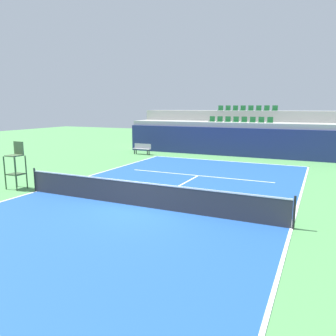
{
  "coord_description": "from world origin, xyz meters",
  "views": [
    {
      "loc": [
        6.12,
        -10.56,
        3.78
      ],
      "look_at": [
        0.21,
        2.0,
        1.2
      ],
      "focal_mm": 35.19,
      "sensor_mm": 36.0,
      "label": 1
    }
  ],
  "objects": [
    {
      "name": "sideline_left",
      "position": [
        -5.45,
        0.0,
        0.01
      ],
      "size": [
        0.1,
        24.0,
        0.0
      ],
      "primitive_type": "cube",
      "color": "white",
      "rests_on": "court_surface"
    },
    {
      "name": "umpire_chair",
      "position": [
        -6.7,
        0.06,
        1.19
      ],
      "size": [
        0.76,
        0.66,
        2.2
      ],
      "color": "#334C2D",
      "rests_on": "ground_plane"
    },
    {
      "name": "sideline_right",
      "position": [
        5.45,
        0.0,
        0.01
      ],
      "size": [
        0.1,
        24.0,
        0.0
      ],
      "primitive_type": "cube",
      "color": "white",
      "rests_on": "court_surface"
    },
    {
      "name": "ground_plane",
      "position": [
        0.0,
        0.0,
        0.0
      ],
      "size": [
        80.0,
        80.0,
        0.0
      ],
      "primitive_type": "plane",
      "color": "#4C8C4C"
    },
    {
      "name": "seating_row_upper",
      "position": [
        -0.0,
        18.39,
        3.59
      ],
      "size": [
        5.11,
        0.44,
        0.44
      ],
      "color": "#1E6633",
      "rests_on": "stands_tier_upper"
    },
    {
      "name": "seating_row_lower",
      "position": [
        -0.0,
        15.99,
        2.71
      ],
      "size": [
        5.11,
        0.44,
        0.44
      ],
      "color": "#1E6633",
      "rests_on": "stands_tier_lower"
    },
    {
      "name": "service_line_far",
      "position": [
        0.0,
        6.4,
        0.01
      ],
      "size": [
        8.26,
        0.1,
        0.0
      ],
      "primitive_type": "cube",
      "color": "white",
      "rests_on": "court_surface"
    },
    {
      "name": "baseline_far",
      "position": [
        0.0,
        11.95,
        0.01
      ],
      "size": [
        11.0,
        0.1,
        0.0
      ],
      "primitive_type": "cube",
      "color": "white",
      "rests_on": "court_surface"
    },
    {
      "name": "stands_tier_upper",
      "position": [
        0.0,
        18.29,
        1.73
      ],
      "size": [
        18.25,
        2.4,
        3.47
      ],
      "primitive_type": "cube",
      "color": "#9E9E99",
      "rests_on": "ground_plane"
    },
    {
      "name": "centre_service_line",
      "position": [
        0.0,
        3.2,
        0.01
      ],
      "size": [
        0.1,
        6.4,
        0.0
      ],
      "primitive_type": "cube",
      "color": "white",
      "rests_on": "court_surface"
    },
    {
      "name": "player_bench",
      "position": [
        -7.04,
        12.47,
        0.51
      ],
      "size": [
        1.5,
        0.4,
        0.85
      ],
      "color": "#99999E",
      "rests_on": "ground_plane"
    },
    {
      "name": "court_surface",
      "position": [
        0.0,
        0.0,
        0.01
      ],
      "size": [
        11.0,
        24.0,
        0.01
      ],
      "primitive_type": "cube",
      "color": "#1E4C99",
      "rests_on": "ground_plane"
    },
    {
      "name": "back_wall",
      "position": [
        0.0,
        14.54,
        1.1
      ],
      "size": [
        18.25,
        0.3,
        2.2
      ],
      "primitive_type": "cube",
      "color": "navy",
      "rests_on": "ground_plane"
    },
    {
      "name": "tennis_net",
      "position": [
        0.0,
        0.0,
        0.51
      ],
      "size": [
        11.08,
        0.08,
        1.07
      ],
      "color": "black",
      "rests_on": "court_surface"
    },
    {
      "name": "stands_tier_lower",
      "position": [
        0.0,
        15.89,
        1.29
      ],
      "size": [
        18.25,
        2.4,
        2.58
      ],
      "primitive_type": "cube",
      "color": "#9E9E99",
      "rests_on": "ground_plane"
    }
  ]
}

